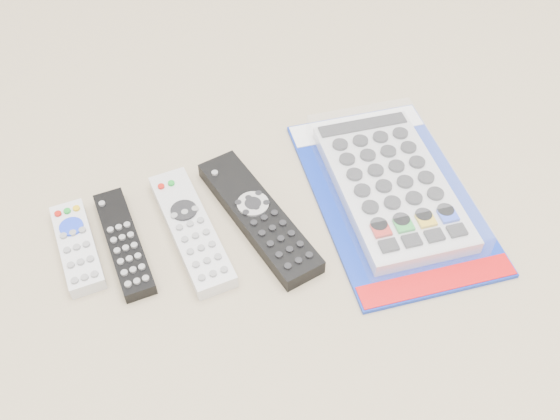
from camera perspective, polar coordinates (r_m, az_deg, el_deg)
name	(u,v)px	position (r m, az deg, el deg)	size (l,w,h in m)	color
remote_small_grey	(77,246)	(0.82, -18.06, -3.17)	(0.04, 0.14, 0.02)	silver
remote_slim_black	(124,243)	(0.81, -14.09, -2.92)	(0.04, 0.17, 0.02)	black
remote_silver_dvd	(191,229)	(0.80, -8.13, -1.77)	(0.05, 0.20, 0.02)	silver
remote_large_black	(258,216)	(0.81, -1.99, -0.56)	(0.09, 0.23, 0.03)	black
jumbo_remote_packaged	(391,184)	(0.85, 10.15, 2.35)	(0.25, 0.36, 0.04)	#0E29A0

